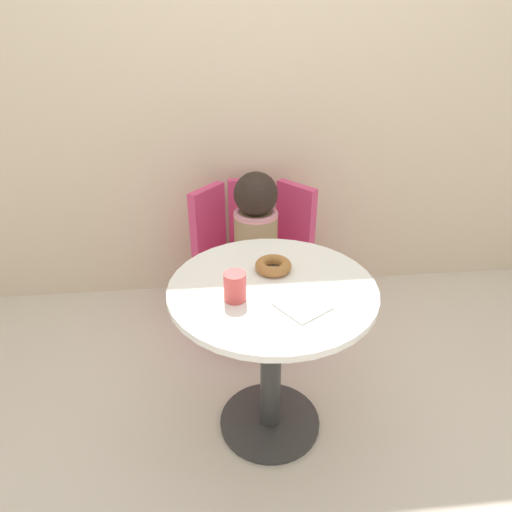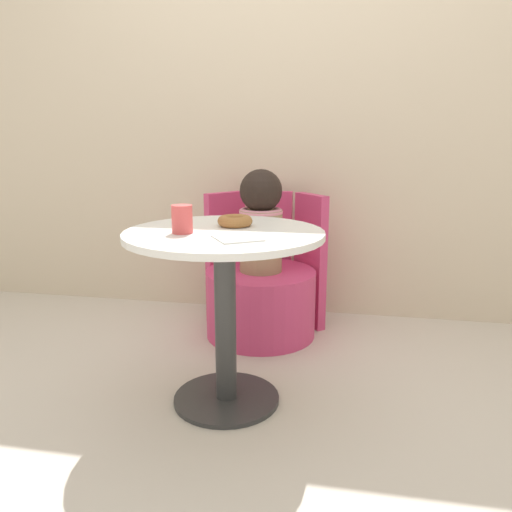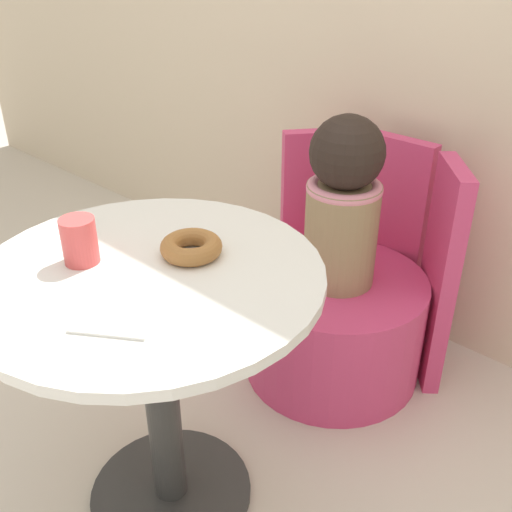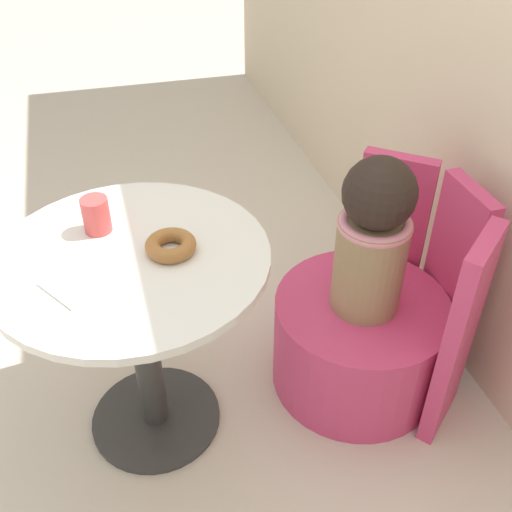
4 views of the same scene
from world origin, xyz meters
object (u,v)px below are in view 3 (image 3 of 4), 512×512
at_px(round_table, 156,340).
at_px(donut, 191,247).
at_px(child_figure, 343,202).
at_px(tub_chair, 334,325).
at_px(cup, 79,241).

relative_size(round_table, donut, 5.47).
bearing_deg(child_figure, tub_chair, 180.00).
relative_size(tub_chair, donut, 4.21).
bearing_deg(donut, round_table, -98.93).
bearing_deg(cup, donut, 49.05).
bearing_deg(child_figure, round_table, -90.94).
distance_m(round_table, donut, 0.23).
xyz_separation_m(round_table, child_figure, (0.01, 0.70, 0.10)).
distance_m(tub_chair, donut, 0.80).
bearing_deg(tub_chair, round_table, -90.94).
xyz_separation_m(round_table, tub_chair, (0.01, 0.70, -0.33)).
relative_size(round_table, child_figure, 1.43).
xyz_separation_m(donut, cup, (-0.15, -0.18, 0.03)).
xyz_separation_m(round_table, donut, (0.02, 0.11, 0.20)).
height_order(round_table, tub_chair, round_table).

